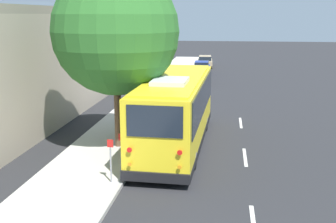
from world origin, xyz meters
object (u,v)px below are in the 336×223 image
Objects in this scene: parked_sedan_blue at (202,68)px; shuttle_bus at (176,108)px; parked_sedan_white at (190,90)px; street_tree at (116,22)px; parked_sedan_tan at (205,62)px; parked_sedan_gray at (198,76)px; sign_post_near at (111,160)px; sign_post_far at (122,150)px.

shuttle_bus is at bearing 179.40° from parked_sedan_blue.
parked_sedan_white is 13.61m from street_tree.
parked_sedan_tan is (6.24, -0.04, -0.00)m from parked_sedan_blue.
sign_post_near reaches higher than parked_sedan_gray.
parked_sedan_blue is (12.90, -0.12, 0.01)m from parked_sedan_white.
parked_sedan_blue is at bearing -3.08° from sign_post_far.
parked_sedan_gray is 12.00m from parked_sedan_tan.
street_tree is at bearing 104.92° from shuttle_bus.
parked_sedan_tan is (19.14, -0.15, 0.01)m from parked_sedan_white.
shuttle_bus is 4.68m from street_tree.
parked_sedan_tan is 35.99m from sign_post_near.
parked_sedan_white is 12.90m from parked_sedan_blue.
shuttle_bus is 2.44× the size of parked_sedan_white.
sign_post_near is (-35.95, 1.55, 0.36)m from parked_sedan_tan.
sign_post_near reaches higher than parked_sedan_blue.
sign_post_far is at bearing 171.96° from parked_sedan_white.
parked_sedan_white is at bearing 177.40° from parked_sedan_gray.
parked_sedan_white is 0.90× the size of parked_sedan_tan.
parked_sedan_white is 16.87m from sign_post_near.
shuttle_bus is at bearing -76.90° from street_tree.
street_tree reaches higher than shuttle_bus.
parked_sedan_tan reaches higher than parked_sedan_white.
parked_sedan_tan is 2.96× the size of sign_post_near.
street_tree is 6.49× the size of sign_post_far.
street_tree is at bearing 172.79° from parked_sedan_tan.
shuttle_bus is 19.00m from parked_sedan_gray.
shuttle_bus is 7.67× the size of sign_post_far.
parked_sedan_tan is 32.06m from street_tree.
parked_sedan_blue is 6.24m from parked_sedan_tan.
shuttle_bus is 24.76m from parked_sedan_blue.
sign_post_near is at bearing 180.00° from sign_post_far.
sign_post_near reaches higher than parked_sedan_white.
parked_sedan_gray is (7.14, -0.11, 0.00)m from parked_sedan_white.
parked_sedan_blue is (24.73, 0.25, -1.23)m from shuttle_bus.
shuttle_bus is 2.21× the size of parked_sedan_tan.
parked_sedan_tan reaches higher than parked_sedan_gray.
parked_sedan_blue is (5.76, -0.01, 0.01)m from parked_sedan_gray.
parked_sedan_blue is at bearing -5.25° from street_tree.
sign_post_far is (-22.36, 1.51, 0.24)m from parked_sedan_gray.
shuttle_bus reaches higher than parked_sedan_tan.
sign_post_far is at bearing 154.40° from shuttle_bus.
sign_post_far reaches higher than parked_sedan_blue.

